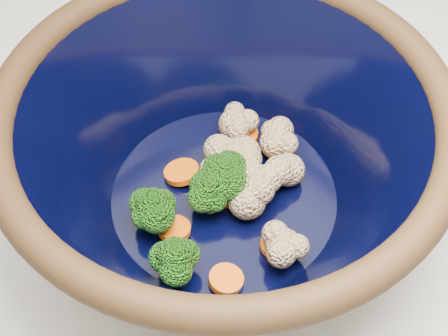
# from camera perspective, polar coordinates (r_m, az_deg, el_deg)

# --- Properties ---
(counter) EXTENTS (1.20, 1.20, 0.90)m
(counter) POSITION_cam_1_polar(r_m,az_deg,el_deg) (1.03, -3.22, -14.52)
(counter) COLOR silver
(counter) RESTS_ON ground
(mixing_bowl) EXTENTS (0.40, 0.40, 0.16)m
(mixing_bowl) POSITION_cam_1_polar(r_m,az_deg,el_deg) (0.52, 0.00, 1.06)
(mixing_bowl) COLOR black
(mixing_bowl) RESTS_ON counter
(vegetable_pile) EXTENTS (0.19, 0.16, 0.05)m
(vegetable_pile) POSITION_cam_1_polar(r_m,az_deg,el_deg) (0.54, 0.22, -1.60)
(vegetable_pile) COLOR #608442
(vegetable_pile) RESTS_ON mixing_bowl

